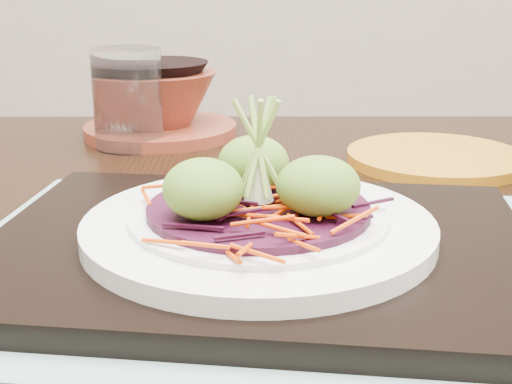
{
  "coord_description": "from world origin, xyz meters",
  "views": [
    {
      "loc": [
        -0.08,
        -0.49,
        1.0
      ],
      "look_at": [
        -0.04,
        -0.02,
        0.84
      ],
      "focal_mm": 50.0,
      "sensor_mm": 36.0,
      "label": 1
    }
  ],
  "objects": [
    {
      "name": "dining_table",
      "position": [
        -0.07,
        0.03,
        0.69
      ],
      "size": [
        1.35,
        0.96,
        0.8
      ],
      "rotation": [
        0.0,
        0.0,
        -0.08
      ],
      "color": "black",
      "rests_on": "ground"
    },
    {
      "name": "placemat",
      "position": [
        -0.04,
        -0.04,
        0.8
      ],
      "size": [
        0.48,
        0.41,
        0.0
      ],
      "primitive_type": "cube",
      "rotation": [
        0.0,
        0.0,
        -0.21
      ],
      "color": "gray",
      "rests_on": "dining_table"
    },
    {
      "name": "serving_tray",
      "position": [
        -0.04,
        -0.04,
        0.81
      ],
      "size": [
        0.41,
        0.34,
        0.02
      ],
      "primitive_type": "cube",
      "rotation": [
        0.0,
        0.0,
        -0.21
      ],
      "color": "black",
      "rests_on": "placemat"
    },
    {
      "name": "white_plate",
      "position": [
        -0.04,
        -0.04,
        0.83
      ],
      "size": [
        0.24,
        0.24,
        0.02
      ],
      "color": "silver",
      "rests_on": "serving_tray"
    },
    {
      "name": "cabbage_bed",
      "position": [
        -0.04,
        -0.04,
        0.84
      ],
      "size": [
        0.15,
        0.15,
        0.01
      ],
      "primitive_type": "cylinder",
      "color": "#360A1F",
      "rests_on": "white_plate"
    },
    {
      "name": "carrot_julienne",
      "position": [
        -0.04,
        -0.04,
        0.85
      ],
      "size": [
        0.18,
        0.18,
        0.01
      ],
      "primitive_type": null,
      "color": "#CA3803",
      "rests_on": "cabbage_bed"
    },
    {
      "name": "guacamole_scoops",
      "position": [
        -0.04,
        -0.04,
        0.86
      ],
      "size": [
        0.13,
        0.11,
        0.04
      ],
      "color": "#567D25",
      "rests_on": "cabbage_bed"
    },
    {
      "name": "scallion_garnish",
      "position": [
        -0.04,
        -0.04,
        0.88
      ],
      "size": [
        0.05,
        0.05,
        0.08
      ],
      "primitive_type": null,
      "color": "#87AF46",
      "rests_on": "cabbage_bed"
    },
    {
      "name": "water_glass",
      "position": [
        -0.16,
        0.29,
        0.85
      ],
      "size": [
        0.1,
        0.1,
        0.11
      ],
      "primitive_type": "cylinder",
      "rotation": [
        0.0,
        0.0,
        -0.45
      ],
      "color": "white",
      "rests_on": "dining_table"
    },
    {
      "name": "terracotta_bowl_set",
      "position": [
        -0.12,
        0.35,
        0.83
      ],
      "size": [
        0.24,
        0.24,
        0.08
      ],
      "rotation": [
        0.0,
        0.0,
        -0.48
      ],
      "color": "maroon",
      "rests_on": "dining_table"
    },
    {
      "name": "yellow_plate",
      "position": [
        0.16,
        0.2,
        0.8
      ],
      "size": [
        0.21,
        0.21,
        0.01
      ],
      "primitive_type": "cylinder",
      "rotation": [
        0.0,
        0.0,
        -0.16
      ],
      "color": "#B06A13",
      "rests_on": "dining_table"
    }
  ]
}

